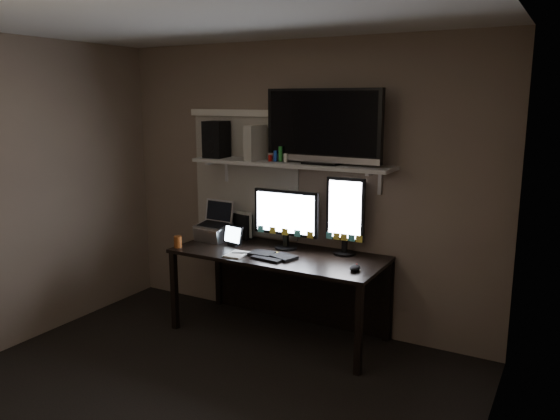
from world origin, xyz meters
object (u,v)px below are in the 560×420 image
Objects in this scene: mouse at (355,268)px; tablet at (234,236)px; laptop at (213,222)px; speaker at (216,139)px; desk at (285,269)px; tv at (323,127)px; cup at (178,242)px; game_console at (255,143)px; monitor_landscape at (286,219)px; monitor_portrait at (345,216)px; keyboard at (273,255)px.

mouse is 0.56× the size of tablet.
laptop is 1.07× the size of speaker.
desk is 1.27m from tv.
game_console is at bearing 41.52° from cup.
tv is at bearing 137.02° from mouse.
tv reaches higher than desk.
monitor_landscape is 0.50m from tablet.
tablet is at bearing -12.23° from laptop.
game_console is (-0.32, 0.03, 0.64)m from monitor_landscape.
cup is at bearing -154.21° from monitor_landscape.
mouse is 1.60m from cup.
monitor_landscape is 1.99× the size of game_console.
monitor_portrait is 6.49× the size of cup.
keyboard reaches higher than desk.
keyboard is at bearing 173.05° from mouse.
speaker is (-1.50, 0.34, 0.89)m from mouse.
tv is (0.32, 0.04, 0.79)m from monitor_landscape.
monitor_portrait reaches higher than cup.
speaker is at bearing 180.00° from monitor_portrait.
desk is 1.33m from speaker.
game_console reaches higher than laptop.
laptop is at bearing 165.82° from mouse.
desk is at bearing 101.88° from keyboard.
tv is (-0.19, -0.05, 0.73)m from monitor_portrait.
tv is 1.07m from speaker.
game_console reaches higher than monitor_portrait.
mouse is at bearing -35.14° from tv.
monitor_portrait reaches higher than keyboard.
tablet is at bearing -162.83° from monitor_landscape.
monitor_landscape is at bearing 103.62° from keyboard.
game_console is at bearing 168.94° from desk.
laptop is at bearing -174.43° from monitor_portrait.
tablet is 0.71× the size of game_console.
keyboard is at bearing -144.88° from monitor_portrait.
monitor_landscape reaches higher than tablet.
desk is 0.31m from keyboard.
desk is at bearing 24.88° from cup.
monitor_landscape is 2.80× the size of tablet.
laptop reaches higher than tablet.
monitor_landscape is at bearing 26.88° from cup.
cup is at bearing -133.37° from tablet.
monitor_landscape is at bearing 108.90° from desk.
speaker reaches higher than mouse.
keyboard is 0.40× the size of tv.
speaker reaches higher than monitor_landscape.
monitor_portrait is 0.65× the size of tv.
keyboard is 0.50m from tablet.
game_console is 0.92× the size of speaker.
monitor_portrait is at bearing 12.87° from desk.
mouse is 1.17m from tv.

